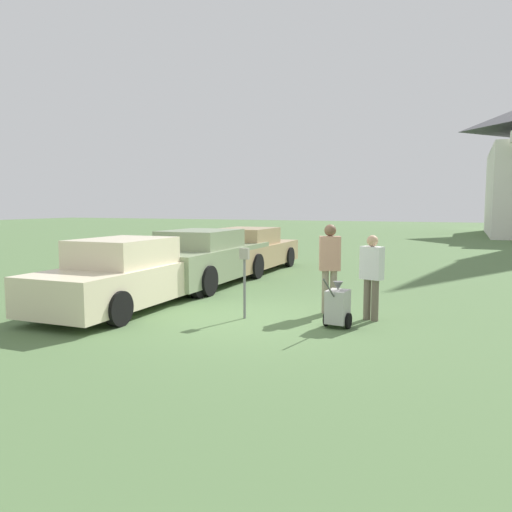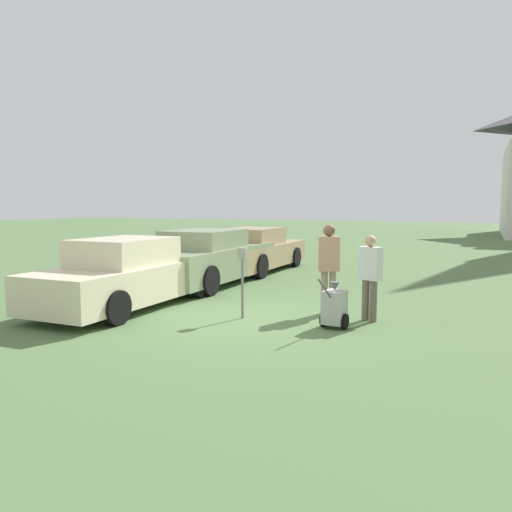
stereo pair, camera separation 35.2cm
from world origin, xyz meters
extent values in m
plane|color=#517042|center=(0.00, 0.00, 0.00)|extent=(120.00, 120.00, 0.00)
cube|color=beige|center=(-2.87, 0.06, 0.56)|extent=(1.83, 4.91, 0.76)
cube|color=beige|center=(-2.87, -0.14, 1.23)|extent=(1.58, 2.07, 0.57)
cylinder|color=black|center=(-3.76, 1.56, 0.33)|extent=(0.19, 0.66, 0.66)
cylinder|color=black|center=(-2.02, 1.58, 0.33)|extent=(0.19, 0.66, 0.66)
cylinder|color=black|center=(-3.72, -1.47, 0.33)|extent=(0.19, 0.66, 0.66)
cylinder|color=black|center=(-1.98, -1.45, 0.33)|extent=(0.19, 0.66, 0.66)
cube|color=gray|center=(-2.87, 3.46, 0.63)|extent=(1.99, 5.16, 0.84)
cube|color=gray|center=(-2.87, 3.26, 1.29)|extent=(1.72, 2.18, 0.49)
cylinder|color=black|center=(-3.83, 5.04, 0.38)|extent=(0.19, 0.75, 0.75)
cylinder|color=black|center=(-1.94, 5.07, 0.38)|extent=(0.19, 0.75, 0.75)
cylinder|color=black|center=(-3.80, 1.86, 0.38)|extent=(0.19, 0.75, 0.75)
cylinder|color=black|center=(-1.91, 1.88, 0.38)|extent=(0.19, 0.75, 0.75)
cube|color=tan|center=(-2.87, 6.60, 0.55)|extent=(1.92, 5.16, 0.72)
cube|color=tan|center=(-2.87, 6.39, 1.18)|extent=(1.66, 2.17, 0.54)
cylinder|color=black|center=(-3.80, 8.18, 0.35)|extent=(0.19, 0.70, 0.70)
cylinder|color=black|center=(-1.98, 8.20, 0.35)|extent=(0.19, 0.70, 0.70)
cylinder|color=black|center=(-3.76, 4.99, 0.35)|extent=(0.19, 0.70, 0.70)
cylinder|color=black|center=(-1.94, 5.02, 0.35)|extent=(0.19, 0.70, 0.70)
cylinder|color=slate|center=(-0.12, 0.03, 0.59)|extent=(0.05, 0.05, 1.17)
cube|color=gray|center=(-0.12, 0.03, 1.28)|extent=(0.18, 0.09, 0.22)
cylinder|color=gray|center=(1.38, 1.16, 0.44)|extent=(0.14, 0.14, 0.89)
cylinder|color=gray|center=(1.22, 1.10, 0.44)|extent=(0.14, 0.14, 0.89)
cube|color=tan|center=(1.30, 1.13, 1.24)|extent=(0.47, 0.36, 0.70)
sphere|color=brown|center=(1.30, 1.13, 1.71)|extent=(0.24, 0.24, 0.24)
cylinder|color=#665B4C|center=(2.28, 0.80, 0.40)|extent=(0.14, 0.14, 0.80)
cylinder|color=#665B4C|center=(2.12, 0.86, 0.40)|extent=(0.14, 0.14, 0.80)
cube|color=silver|center=(2.20, 0.83, 1.12)|extent=(0.47, 0.35, 0.63)
sphere|color=tan|center=(2.20, 0.83, 1.54)|extent=(0.22, 0.22, 0.22)
cube|color=#B2B2AD|center=(1.74, 0.03, 0.38)|extent=(0.40, 0.47, 0.60)
cone|color=#59595B|center=(1.74, 0.03, 0.76)|extent=(0.18, 0.18, 0.16)
cylinder|color=#4C4C4C|center=(1.69, -0.44, 0.78)|extent=(0.08, 0.59, 0.43)
cylinder|color=black|center=(1.53, 0.05, 0.14)|extent=(0.08, 0.28, 0.28)
cylinder|color=black|center=(1.95, 0.01, 0.14)|extent=(0.08, 0.28, 0.28)
camera|label=1|loc=(3.81, -8.77, 2.22)|focal=35.00mm
camera|label=2|loc=(4.13, -8.63, 2.22)|focal=35.00mm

